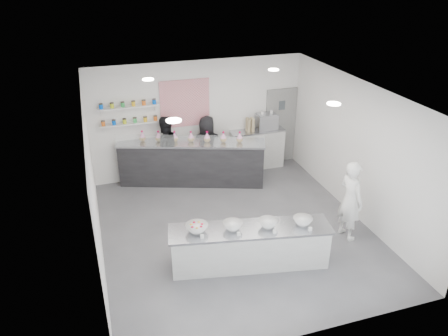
# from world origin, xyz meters

# --- Properties ---
(floor) EXTENTS (6.00, 6.00, 0.00)m
(floor) POSITION_xyz_m (0.00, 0.00, 0.00)
(floor) COLOR #515156
(floor) RESTS_ON ground
(ceiling) EXTENTS (6.00, 6.00, 0.00)m
(ceiling) POSITION_xyz_m (0.00, 0.00, 3.00)
(ceiling) COLOR white
(ceiling) RESTS_ON floor
(back_wall) EXTENTS (5.50, 0.00, 5.50)m
(back_wall) POSITION_xyz_m (0.00, 3.00, 1.50)
(back_wall) COLOR white
(back_wall) RESTS_ON floor
(left_wall) EXTENTS (0.00, 6.00, 6.00)m
(left_wall) POSITION_xyz_m (-2.75, 0.00, 1.50)
(left_wall) COLOR white
(left_wall) RESTS_ON floor
(right_wall) EXTENTS (0.00, 6.00, 6.00)m
(right_wall) POSITION_xyz_m (2.75, 0.00, 1.50)
(right_wall) COLOR white
(right_wall) RESTS_ON floor
(back_door) EXTENTS (0.88, 0.04, 2.10)m
(back_door) POSITION_xyz_m (2.30, 2.97, 1.05)
(back_door) COLOR gray
(back_door) RESTS_ON floor
(pattern_panel) EXTENTS (1.25, 0.03, 1.20)m
(pattern_panel) POSITION_xyz_m (-0.35, 2.98, 1.95)
(pattern_panel) COLOR #C8263F
(pattern_panel) RESTS_ON back_wall
(jar_shelf_lower) EXTENTS (1.45, 0.22, 0.04)m
(jar_shelf_lower) POSITION_xyz_m (-1.75, 2.90, 1.60)
(jar_shelf_lower) COLOR silver
(jar_shelf_lower) RESTS_ON back_wall
(jar_shelf_upper) EXTENTS (1.45, 0.22, 0.04)m
(jar_shelf_upper) POSITION_xyz_m (-1.75, 2.90, 2.02)
(jar_shelf_upper) COLOR silver
(jar_shelf_upper) RESTS_ON back_wall
(preserve_jars) EXTENTS (1.45, 0.10, 0.56)m
(preserve_jars) POSITION_xyz_m (-1.75, 2.88, 1.88)
(preserve_jars) COLOR orange
(preserve_jars) RESTS_ON jar_shelf_lower
(downlight_0) EXTENTS (0.24, 0.24, 0.02)m
(downlight_0) POSITION_xyz_m (-1.40, -1.00, 2.98)
(downlight_0) COLOR white
(downlight_0) RESTS_ON ceiling
(downlight_1) EXTENTS (0.24, 0.24, 0.02)m
(downlight_1) POSITION_xyz_m (1.40, -1.00, 2.98)
(downlight_1) COLOR white
(downlight_1) RESTS_ON ceiling
(downlight_2) EXTENTS (0.24, 0.24, 0.02)m
(downlight_2) POSITION_xyz_m (-1.40, 1.60, 2.98)
(downlight_2) COLOR white
(downlight_2) RESTS_ON ceiling
(downlight_3) EXTENTS (0.24, 0.24, 0.02)m
(downlight_3) POSITION_xyz_m (1.40, 1.60, 2.98)
(downlight_3) COLOR white
(downlight_3) RESTS_ON ceiling
(prep_counter) EXTENTS (3.05, 1.22, 0.81)m
(prep_counter) POSITION_xyz_m (-0.12, -1.13, 0.41)
(prep_counter) COLOR #B9B9B4
(prep_counter) RESTS_ON floor
(back_bar) EXTENTS (3.66, 1.83, 1.13)m
(back_bar) POSITION_xyz_m (-0.36, 2.42, 0.56)
(back_bar) COLOR black
(back_bar) RESTS_ON floor
(sneeze_guard) EXTENTS (3.40, 1.20, 0.31)m
(sneeze_guard) POSITION_xyz_m (-0.46, 2.12, 1.28)
(sneeze_guard) COLOR white
(sneeze_guard) RESTS_ON back_bar
(espresso_ledge) EXTENTS (1.46, 0.46, 1.08)m
(espresso_ledge) POSITION_xyz_m (1.55, 2.78, 0.54)
(espresso_ledge) COLOR #B9B9B4
(espresso_ledge) RESTS_ON floor
(espresso_machine) EXTENTS (0.54, 0.38, 0.42)m
(espresso_machine) POSITION_xyz_m (1.80, 2.78, 1.29)
(espresso_machine) COLOR #93969E
(espresso_machine) RESTS_ON espresso_ledge
(cup_stacks) EXTENTS (0.24, 0.24, 0.36)m
(cup_stacks) POSITION_xyz_m (1.34, 2.78, 1.26)
(cup_stacks) COLOR tan
(cup_stacks) RESTS_ON espresso_ledge
(prep_bowls) EXTENTS (2.36, 0.89, 0.15)m
(prep_bowls) POSITION_xyz_m (-0.12, -1.13, 0.88)
(prep_bowls) COLOR white
(prep_bowls) RESTS_ON prep_counter
(label_cards) EXTENTS (2.01, 0.04, 0.07)m
(label_cards) POSITION_xyz_m (-0.03, -1.62, 0.85)
(label_cards) COLOR white
(label_cards) RESTS_ON prep_counter
(cookie_bags) EXTENTS (2.47, 0.99, 0.28)m
(cookie_bags) POSITION_xyz_m (-0.36, 2.42, 1.27)
(cookie_bags) COLOR #FF9AD7
(cookie_bags) RESTS_ON back_bar
(woman_prep) EXTENTS (0.49, 0.67, 1.70)m
(woman_prep) POSITION_xyz_m (2.13, -0.86, 0.85)
(woman_prep) COLOR white
(woman_prep) RESTS_ON floor
(staff_left) EXTENTS (0.96, 0.81, 1.77)m
(staff_left) POSITION_xyz_m (-0.96, 2.67, 0.89)
(staff_left) COLOR black
(staff_left) RESTS_ON floor
(staff_right) EXTENTS (0.90, 0.69, 1.65)m
(staff_right) POSITION_xyz_m (0.12, 2.67, 0.83)
(staff_right) COLOR black
(staff_right) RESTS_ON floor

